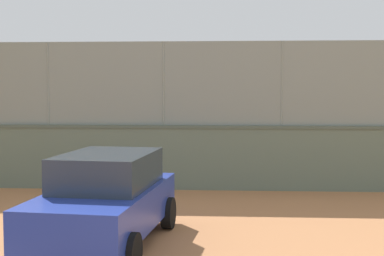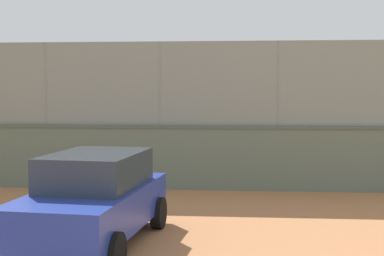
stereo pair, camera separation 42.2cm
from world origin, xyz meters
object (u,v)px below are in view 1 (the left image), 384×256
(sports_ball, at_px, (157,130))
(courtside_bench, at_px, (110,163))
(player_crossing_court, at_px, (192,128))
(parked_car_blue, at_px, (106,198))
(player_foreground_swinging, at_px, (178,136))

(sports_ball, relative_size, courtside_bench, 0.13)
(player_crossing_court, relative_size, sports_ball, 8.07)
(parked_car_blue, bearing_deg, sports_ball, -87.92)
(player_crossing_court, bearing_deg, sports_ball, 75.89)
(parked_car_blue, bearing_deg, courtside_bench, -78.89)
(player_foreground_swinging, relative_size, parked_car_blue, 0.39)
(player_crossing_court, xyz_separation_m, courtside_bench, (2.15, 7.98, -0.54))
(player_crossing_court, bearing_deg, player_foreground_swinging, 85.22)
(courtside_bench, height_order, parked_car_blue, parked_car_blue)
(player_crossing_court, xyz_separation_m, sports_ball, (1.10, 4.38, 0.24))
(sports_ball, height_order, courtside_bench, sports_ball)
(player_foreground_swinging, height_order, courtside_bench, player_foreground_swinging)
(sports_ball, relative_size, parked_car_blue, 0.05)
(sports_ball, xyz_separation_m, parked_car_blue, (-0.40, 10.95, -0.41))
(player_crossing_court, bearing_deg, courtside_bench, 74.96)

